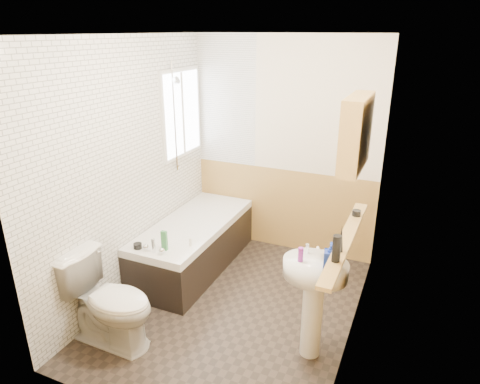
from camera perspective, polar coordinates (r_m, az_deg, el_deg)
name	(u,v)px	position (r m, az deg, el deg)	size (l,w,h in m)	color
floor	(234,307)	(4.32, -0.83, -15.08)	(2.80, 2.80, 0.00)	#2A231E
ceiling	(232,34)	(3.49, -1.06, 20.31)	(2.80, 2.80, 0.00)	white
wall_back	(284,148)	(4.98, 5.89, 5.83)	(2.20, 0.02, 2.50)	#F2E3C8
wall_front	(133,263)	(2.63, -14.04, -9.13)	(2.20, 0.02, 2.50)	#F2E3C8
wall_left	(129,171)	(4.28, -14.58, 2.74)	(0.02, 2.80, 2.50)	#F2E3C8
wall_right	(363,207)	(3.44, 16.13, -1.93)	(0.02, 2.80, 2.50)	#F2E3C8
wainscot_right	(351,289)	(3.79, 14.64, -12.40)	(0.01, 2.80, 1.00)	tan
wainscot_front	(146,361)	(3.08, -12.48, -21.14)	(2.20, 0.01, 1.00)	tan
wainscot_back	(281,209)	(5.20, 5.51, -2.23)	(2.20, 0.01, 1.00)	tan
tile_cladding_left	(131,171)	(4.27, -14.34, 2.70)	(0.01, 2.80, 2.50)	white
tile_return_back	(226,101)	(5.12, -1.89, 12.06)	(0.75, 0.01, 1.50)	white
window	(182,113)	(4.91, -7.73, 10.34)	(0.03, 0.79, 0.99)	white
bathtub	(194,243)	(4.85, -6.15, -6.83)	(0.70, 1.70, 0.69)	black
shower_riser	(175,109)	(4.73, -8.69, 10.95)	(0.10, 0.08, 1.19)	silver
toilet	(109,301)	(3.86, -17.08, -13.76)	(0.46, 0.82, 0.80)	white
sink	(314,289)	(3.50, 9.83, -12.63)	(0.51, 0.41, 0.99)	white
pine_shelf	(346,239)	(3.28, 13.94, -6.16)	(0.10, 1.43, 0.03)	tan
medicine_cabinet	(356,133)	(3.18, 15.18, 7.61)	(0.15, 0.58, 0.53)	tan
foam_can	(337,249)	(2.91, 12.75, -7.36)	(0.06, 0.06, 0.19)	black
green_bottle	(341,239)	(3.03, 13.33, -6.05)	(0.04, 0.04, 0.20)	black
black_jar	(356,213)	(3.66, 15.26, -2.72)	(0.07, 0.07, 0.05)	black
soap_bottle	(330,262)	(3.27, 11.89, -9.15)	(0.09, 0.21, 0.10)	#19339E
clear_bottle	(301,255)	(3.32, 8.09, -8.26)	(0.04, 0.04, 0.11)	purple
blue_gel	(164,241)	(4.16, -10.05, -6.40)	(0.05, 0.03, 0.20)	#388447
cream_jar	(138,246)	(4.27, -13.48, -7.01)	(0.08, 0.08, 0.05)	black
orange_bottle	(190,242)	(4.23, -6.64, -6.65)	(0.02, 0.02, 0.08)	silver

